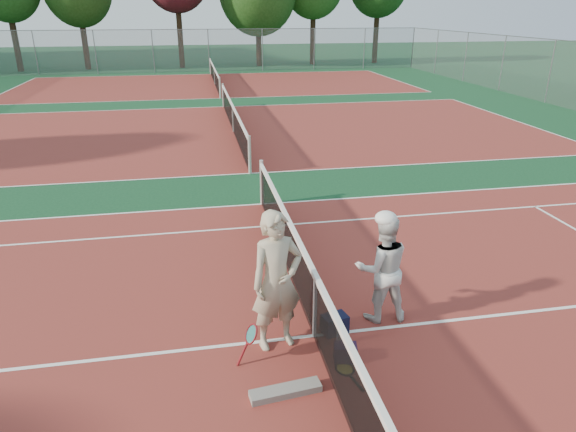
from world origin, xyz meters
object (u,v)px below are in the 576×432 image
(net_main, at_px, (315,306))
(water_bottle, at_px, (339,335))
(racket_spare, at_px, (345,369))
(sports_bag_purple, at_px, (345,353))
(player_b, at_px, (382,268))
(player_a, at_px, (277,281))
(racket_black_held, at_px, (391,301))
(racket_red, at_px, (251,344))
(sports_bag_navy, at_px, (335,324))

(net_main, xyz_separation_m, water_bottle, (0.30, -0.25, -0.36))
(racket_spare, distance_m, sports_bag_purple, 0.22)
(player_b, distance_m, racket_spare, 1.63)
(water_bottle, bearing_deg, net_main, 139.77)
(player_a, bearing_deg, sports_bag_purple, -47.44)
(player_a, xyz_separation_m, player_b, (1.64, 0.38, -0.16))
(player_b, distance_m, racket_black_held, 0.58)
(sports_bag_purple, bearing_deg, racket_spare, -107.69)
(net_main, height_order, player_a, player_a)
(net_main, xyz_separation_m, racket_spare, (0.22, -0.80, -0.49))
(net_main, height_order, water_bottle, net_main)
(player_a, xyz_separation_m, racket_red, (-0.40, -0.32, -0.73))
(sports_bag_navy, bearing_deg, racket_black_held, 13.71)
(player_b, height_order, racket_red, player_b)
(player_b, relative_size, racket_red, 3.07)
(racket_black_held, bearing_deg, water_bottle, 22.99)
(net_main, height_order, racket_red, net_main)
(racket_black_held, height_order, water_bottle, racket_black_held)
(sports_bag_navy, bearing_deg, net_main, -173.70)
(sports_bag_navy, height_order, water_bottle, water_bottle)
(player_a, relative_size, player_b, 1.19)
(racket_black_held, bearing_deg, player_b, -18.69)
(net_main, bearing_deg, sports_bag_purple, -65.64)
(racket_red, height_order, sports_bag_purple, racket_red)
(racket_spare, xyz_separation_m, water_bottle, (0.08, 0.55, 0.14))
(sports_bag_navy, height_order, sports_bag_purple, sports_bag_navy)
(net_main, bearing_deg, racket_spare, -74.72)
(racket_red, height_order, sports_bag_navy, racket_red)
(player_a, distance_m, player_b, 1.69)
(racket_red, xyz_separation_m, sports_bag_navy, (1.26, 0.43, -0.13))
(player_b, bearing_deg, sports_bag_purple, 52.26)
(racket_red, height_order, water_bottle, racket_red)
(water_bottle, bearing_deg, player_b, 35.14)
(player_b, height_order, racket_black_held, player_b)
(racket_red, xyz_separation_m, water_bottle, (1.25, 0.14, -0.12))
(racket_red, distance_m, racket_spare, 1.27)
(racket_spare, bearing_deg, water_bottle, -20.96)
(sports_bag_purple, bearing_deg, sports_bag_navy, 87.27)
(water_bottle, bearing_deg, racket_spare, -97.96)
(sports_bag_purple, bearing_deg, net_main, 114.36)
(sports_bag_navy, distance_m, sports_bag_purple, 0.65)
(net_main, relative_size, racket_red, 20.06)
(player_a, relative_size, sports_bag_purple, 6.66)
(player_a, distance_m, sports_bag_purple, 1.33)
(net_main, distance_m, racket_red, 1.06)
(racket_black_held, distance_m, racket_spare, 1.51)
(racket_black_held, xyz_separation_m, racket_spare, (-1.03, -1.07, -0.27))
(player_b, height_order, racket_spare, player_b)
(racket_spare, bearing_deg, sports_bag_purple, -30.68)
(player_b, relative_size, sports_bag_navy, 4.68)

